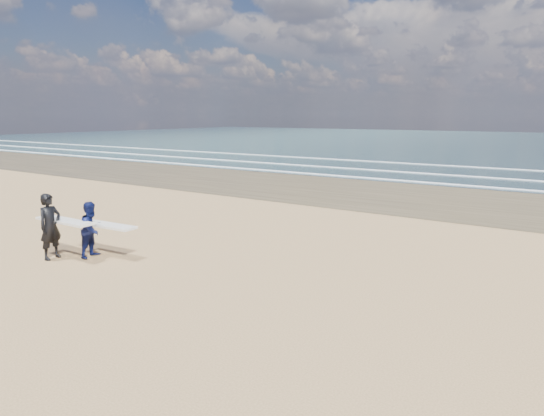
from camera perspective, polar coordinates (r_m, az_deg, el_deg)
The scene contains 2 objects.
surfer_near at distance 15.91m, azimuth -24.48°, elevation -1.93°, with size 2.21×1.01×1.99m.
surfer_far at distance 15.70m, azimuth -20.30°, elevation -2.34°, with size 2.23×1.15×1.71m.
Camera 1 is at (13.23, -7.77, 4.30)m, focal length 32.00 mm.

